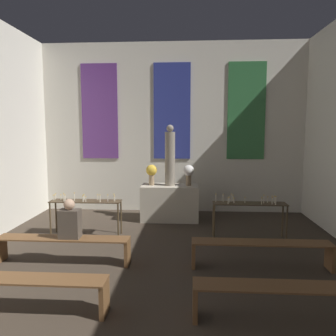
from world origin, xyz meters
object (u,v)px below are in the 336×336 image
at_px(candle_rack_right, 249,207).
at_px(pew_third_right, 289,295).
at_px(pew_back_left, 63,244).
at_px(statue, 170,157).
at_px(flower_vase_left, 152,172).
at_px(pew_third_left, 17,286).
at_px(altar, 170,203).
at_px(flower_vase_right, 189,172).
at_px(pew_back_right, 261,248).
at_px(candle_rack_left, 86,205).
at_px(person_seated, 70,221).

relative_size(candle_rack_right, pew_third_right, 0.67).
bearing_deg(pew_back_left, pew_third_right, -24.47).
xyz_separation_m(statue, flower_vase_left, (-0.48, 0.00, -0.40)).
height_order(statue, pew_third_left, statue).
bearing_deg(pew_back_left, altar, 59.31).
relative_size(flower_vase_left, pew_third_left, 0.23).
height_order(flower_vase_right, pew_third_left, flower_vase_right).
bearing_deg(pew_back_right, candle_rack_left, 156.55).
relative_size(statue, pew_third_right, 0.66).
bearing_deg(statue, candle_rack_left, -142.56).
relative_size(flower_vase_right, person_seated, 0.77).
height_order(pew_back_left, pew_back_right, same).
xyz_separation_m(flower_vase_left, candle_rack_left, (-1.33, -1.39, -0.57)).
distance_m(statue, pew_third_right, 5.01).
bearing_deg(altar, candle_rack_left, -142.56).
height_order(altar, pew_third_right, altar).
xyz_separation_m(pew_third_right, pew_back_right, (0.00, 1.58, 0.00)).
height_order(pew_third_right, person_seated, person_seated).
xyz_separation_m(pew_third_left, pew_third_right, (3.48, 0.00, 0.00)).
xyz_separation_m(flower_vase_right, pew_back_left, (-2.22, -2.93, -0.92)).
bearing_deg(person_seated, pew_back_right, 0.00).
distance_m(flower_vase_left, pew_third_left, 4.77).
bearing_deg(altar, pew_third_right, -68.93).
height_order(statue, pew_back_right, statue).
bearing_deg(pew_back_left, pew_third_left, -90.00).
distance_m(flower_vase_right, pew_third_right, 4.77).
bearing_deg(person_seated, flower_vase_right, 54.55).
bearing_deg(pew_third_left, pew_back_right, 24.47).
relative_size(altar, pew_third_left, 0.63).
xyz_separation_m(pew_third_left, person_seated, (0.14, 1.58, 0.42)).
bearing_deg(altar, candle_rack_right, -37.46).
bearing_deg(flower_vase_left, candle_rack_left, -133.77).
distance_m(flower_vase_left, pew_back_right, 3.79).
xyz_separation_m(flower_vase_right, candle_rack_right, (1.33, -1.39, -0.57)).
xyz_separation_m(altar, pew_back_left, (-1.74, -2.93, -0.11)).
bearing_deg(statue, candle_rack_right, -37.46).
bearing_deg(flower_vase_right, altar, 180.00).
relative_size(pew_third_left, pew_back_right, 1.00).
bearing_deg(pew_back_right, person_seated, 180.00).
distance_m(candle_rack_left, pew_back_right, 3.89).
relative_size(statue, person_seated, 2.24).
bearing_deg(candle_rack_right, person_seated, -155.67).
height_order(statue, pew_back_left, statue).
bearing_deg(person_seated, pew_third_right, -25.35).
relative_size(altar, person_seated, 2.12).
height_order(statue, pew_third_right, statue).
xyz_separation_m(pew_back_right, person_seated, (-3.34, 0.00, 0.42)).
xyz_separation_m(candle_rack_right, pew_third_right, (-0.07, -3.13, -0.35)).
height_order(flower_vase_right, candle_rack_right, flower_vase_right).
relative_size(statue, flower_vase_right, 2.92).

